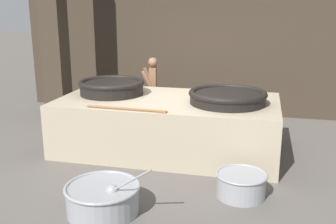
% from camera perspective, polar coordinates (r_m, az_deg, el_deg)
% --- Properties ---
extents(ground_plane, '(60.00, 60.00, 0.00)m').
position_cam_1_polar(ground_plane, '(7.09, 0.00, -5.46)').
color(ground_plane, '#56514C').
extents(back_wall, '(8.54, 0.24, 4.38)m').
position_cam_1_polar(back_wall, '(9.40, 4.15, 13.24)').
color(back_wall, '#382D23').
rests_on(back_wall, ground_plane).
extents(support_pillar, '(0.44, 0.44, 4.38)m').
position_cam_1_polar(support_pillar, '(8.72, -16.33, 12.55)').
color(support_pillar, '#382D23').
rests_on(support_pillar, ground_plane).
extents(hearth_platform, '(3.78, 1.96, 0.93)m').
position_cam_1_polar(hearth_platform, '(6.94, 0.00, -1.86)').
color(hearth_platform, tan).
rests_on(hearth_platform, ground_plane).
extents(giant_wok_near, '(1.19, 1.19, 0.26)m').
position_cam_1_polar(giant_wok_near, '(7.26, -8.16, 3.69)').
color(giant_wok_near, black).
rests_on(giant_wok_near, hearth_platform).
extents(giant_wok_far, '(1.29, 1.29, 0.22)m').
position_cam_1_polar(giant_wok_far, '(6.56, 8.64, 2.23)').
color(giant_wok_far, black).
rests_on(giant_wok_far, hearth_platform).
extents(stirring_paddle, '(1.31, 0.12, 0.04)m').
position_cam_1_polar(stirring_paddle, '(6.10, -5.59, 0.41)').
color(stirring_paddle, brown).
rests_on(stirring_paddle, hearth_platform).
extents(cook, '(0.40, 0.57, 1.46)m').
position_cam_1_polar(cook, '(8.40, -2.24, 3.40)').
color(cook, brown).
rests_on(cook, ground_plane).
extents(prep_bowl_vegetables, '(1.18, 0.94, 0.75)m').
position_cam_1_polar(prep_bowl_vegetables, '(5.04, -9.44, -12.10)').
color(prep_bowl_vegetables, gray).
rests_on(prep_bowl_vegetables, ground_plane).
extents(prep_bowl_meat, '(0.69, 0.69, 0.33)m').
position_cam_1_polar(prep_bowl_meat, '(5.46, 10.56, -10.19)').
color(prep_bowl_meat, gray).
rests_on(prep_bowl_meat, ground_plane).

